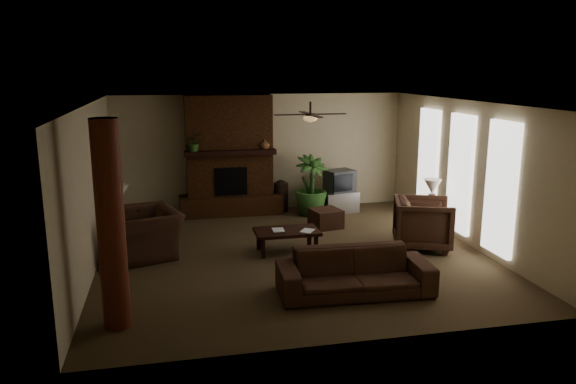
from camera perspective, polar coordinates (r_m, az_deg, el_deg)
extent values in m
plane|color=brown|center=(10.42, 0.46, -6.38)|extent=(7.00, 7.00, 0.00)
plane|color=silver|center=(9.87, 0.49, 9.17)|extent=(7.00, 7.00, 0.00)
plane|color=#C3B38D|center=(13.44, -2.78, 4.09)|extent=(7.00, 0.00, 7.00)
plane|color=#C3B38D|center=(6.78, 6.96, -4.61)|extent=(7.00, 0.00, 7.00)
plane|color=#C3B38D|center=(9.91, -19.68, 0.26)|extent=(0.00, 7.00, 7.00)
plane|color=#C3B38D|center=(11.33, 18.04, 1.86)|extent=(0.00, 7.00, 7.00)
cube|color=#532D16|center=(13.09, -6.07, 3.80)|extent=(2.00, 0.50, 2.80)
cube|color=#532D16|center=(13.22, -5.90, -1.30)|extent=(2.40, 0.70, 0.45)
cube|color=black|center=(12.94, -5.88, 1.09)|extent=(0.75, 0.04, 0.65)
cube|color=black|center=(12.80, -5.94, 4.06)|extent=(2.10, 0.28, 0.12)
cube|color=white|center=(12.70, 14.25, 2.98)|extent=(0.08, 0.85, 2.35)
cube|color=white|center=(11.48, 17.31, 1.80)|extent=(0.08, 0.85, 2.35)
cube|color=white|center=(10.31, 21.08, 0.33)|extent=(0.08, 0.85, 2.35)
cylinder|color=maroon|center=(7.53, -17.79, -3.39)|extent=(0.36, 0.36, 2.80)
cube|color=black|center=(11.72, -18.18, 0.46)|extent=(0.10, 1.00, 2.10)
cylinder|color=black|center=(10.26, 2.33, 8.62)|extent=(0.04, 0.04, 0.24)
cylinder|color=black|center=(10.27, 2.32, 7.95)|extent=(0.20, 0.20, 0.06)
ellipsoid|color=#F2BF72|center=(10.28, 2.32, 7.62)|extent=(0.26, 0.26, 0.14)
cube|color=black|center=(10.38, 4.48, 8.03)|extent=(0.55, 0.12, 0.01)
cube|color=black|center=(10.18, 0.12, 7.98)|extent=(0.55, 0.12, 0.01)
cube|color=black|center=(10.66, 1.78, 8.18)|extent=(0.12, 0.55, 0.01)
cube|color=black|center=(9.88, 2.90, 7.82)|extent=(0.12, 0.55, 0.01)
imported|color=#40281B|center=(8.58, 6.92, -7.49)|extent=(2.38, 0.81, 0.92)
imported|color=#40281B|center=(10.53, -14.57, -3.34)|extent=(1.22, 1.51, 1.15)
imported|color=#40281B|center=(10.91, 13.75, -2.94)|extent=(1.26, 1.30, 1.07)
cube|color=black|center=(10.41, -0.12, -4.10)|extent=(1.20, 0.70, 0.06)
cube|color=black|center=(10.15, -2.60, -5.83)|extent=(0.07, 0.07, 0.37)
cube|color=black|center=(10.35, 2.89, -5.46)|extent=(0.07, 0.07, 0.37)
cube|color=black|center=(10.62, -3.05, -4.99)|extent=(0.07, 0.07, 0.37)
cube|color=black|center=(10.81, 2.21, -4.65)|extent=(0.07, 0.07, 0.37)
cube|color=#40281B|center=(12.09, 3.92, -2.72)|extent=(0.71, 0.71, 0.40)
cube|color=#BCBCBE|center=(13.37, 5.30, -1.02)|extent=(0.93, 0.65, 0.50)
cube|color=#363638|center=(13.31, 5.35, 1.17)|extent=(0.76, 0.66, 0.52)
cube|color=black|center=(13.06, 5.70, 0.94)|extent=(0.51, 0.18, 0.40)
cylinder|color=black|center=(13.37, -0.71, -0.52)|extent=(0.34, 0.34, 0.70)
sphere|color=black|center=(13.32, -0.72, 0.53)|extent=(0.34, 0.34, 0.34)
imported|color=#305823|center=(13.04, 2.35, -0.67)|extent=(1.21, 1.59, 0.79)
cube|color=black|center=(11.28, -16.75, -3.97)|extent=(0.58, 0.58, 0.55)
cylinder|color=black|center=(11.21, -16.88, -1.70)|extent=(0.18, 0.18, 0.35)
cone|color=beige|center=(11.14, -16.98, -0.08)|extent=(0.45, 0.45, 0.30)
cube|color=black|center=(11.79, 14.51, -3.13)|extent=(0.58, 0.58, 0.55)
cylinder|color=black|center=(11.66, 14.59, -1.02)|extent=(0.15, 0.15, 0.35)
cone|color=beige|center=(11.59, 14.68, 0.54)|extent=(0.38, 0.38, 0.30)
imported|color=#305823|center=(12.65, -9.67, 4.87)|extent=(0.40, 0.44, 0.33)
imported|color=brown|center=(12.90, -2.39, 4.95)|extent=(0.24, 0.25, 0.22)
imported|color=#999999|center=(10.28, -1.62, -3.30)|extent=(0.22, 0.04, 0.29)
imported|color=#999999|center=(10.30, 1.44, -3.27)|extent=(0.19, 0.14, 0.29)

